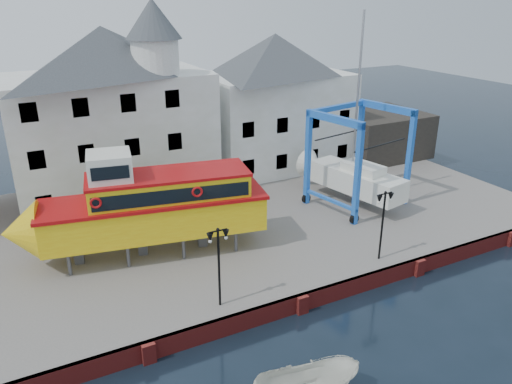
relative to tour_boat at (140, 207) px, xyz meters
name	(u,v)px	position (x,y,z in m)	size (l,w,h in m)	color
ground	(301,312)	(5.92, -8.02, -3.98)	(140.00, 140.00, 0.00)	black
hardstanding	(217,222)	(5.92, 2.98, -3.48)	(44.00, 22.00, 1.00)	slate
quay_wall	(301,303)	(5.92, -7.92, -3.48)	(44.00, 0.47, 1.00)	maroon
building_white_main	(111,111)	(1.05, 10.37, 3.36)	(14.00, 8.30, 14.00)	silver
building_white_right	(274,102)	(14.92, 10.97, 2.62)	(12.00, 8.00, 11.20)	silver
shed_dark	(377,134)	(24.92, 8.98, -0.98)	(8.00, 7.00, 4.00)	black
lamp_post_left	(218,248)	(1.92, -6.82, 0.19)	(1.12, 0.32, 4.20)	black
lamp_post_right	(384,208)	(11.92, -6.82, 0.19)	(1.12, 0.32, 4.20)	black
tour_boat	(140,207)	(0.00, 0.00, 0.00)	(14.89, 6.02, 6.32)	#59595E
travel_lift	(349,171)	(15.64, 1.17, -0.76)	(7.03, 9.07, 13.29)	blue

